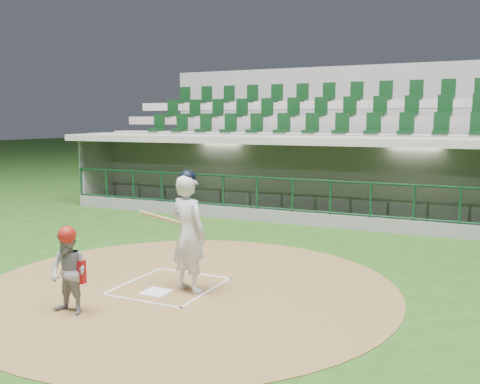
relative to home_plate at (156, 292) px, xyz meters
The scene contains 8 objects.
ground 0.70m from the home_plate, 90.00° to the left, with size 120.00×120.00×0.00m, color #1F4814.
dirt_circle 0.58m from the home_plate, 59.04° to the left, with size 7.20×7.20×0.01m, color brown.
home_plate is the anchor object (origin of this frame).
batter_box_chalk 0.40m from the home_plate, 90.00° to the left, with size 1.55×1.80×0.01m.
dugout_structure 8.58m from the home_plate, 89.10° to the left, with size 16.40×3.70×3.00m.
seating_deck 11.69m from the home_plate, 90.00° to the left, with size 17.00×6.72×5.15m.
batter 1.14m from the home_plate, 36.55° to the left, with size 0.95×0.96×2.04m.
catcher 1.60m from the home_plate, 114.60° to the right, with size 0.61×0.48×1.32m.
Camera 1 is at (4.91, -7.84, 2.85)m, focal length 40.00 mm.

